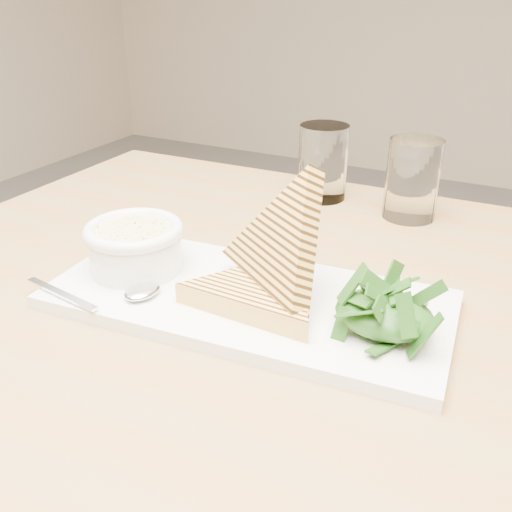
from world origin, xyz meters
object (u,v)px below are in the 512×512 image
at_px(platter, 247,300).
at_px(glass_near, 323,162).
at_px(soup_bowl, 136,252).
at_px(glass_far, 412,179).
at_px(table_top, 330,309).

distance_m(platter, glass_near, 0.35).
xyz_separation_m(platter, glass_near, (-0.05, 0.34, 0.05)).
distance_m(platter, soup_bowl, 0.14).
distance_m(soup_bowl, glass_near, 0.36).
bearing_deg(soup_bowl, platter, 2.76).
xyz_separation_m(soup_bowl, glass_near, (0.09, 0.35, 0.02)).
height_order(soup_bowl, glass_near, glass_near).
bearing_deg(platter, soup_bowl, -177.24).
bearing_deg(glass_far, table_top, -94.36).
bearing_deg(table_top, platter, -137.74).
relative_size(platter, soup_bowl, 4.07).
xyz_separation_m(table_top, glass_far, (0.02, 0.26, 0.08)).
height_order(platter, soup_bowl, soup_bowl).
relative_size(table_top, glass_near, 9.63).
height_order(soup_bowl, glass_far, glass_far).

